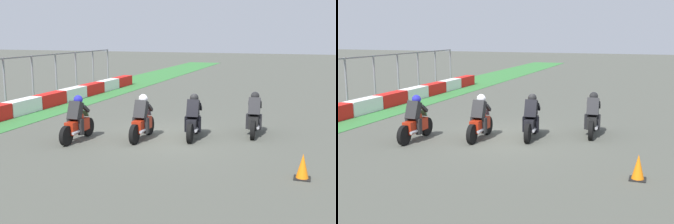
% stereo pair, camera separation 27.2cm
% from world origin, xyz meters
% --- Properties ---
extents(ground_plane, '(120.00, 120.00, 0.00)m').
position_xyz_m(ground_plane, '(0.00, 0.00, 0.00)').
color(ground_plane, '#4A4C44').
extents(rider_lane_a, '(2.04, 0.55, 1.51)m').
position_xyz_m(rider_lane_a, '(1.38, -2.71, 0.62)').
color(rider_lane_a, black).
rests_on(rider_lane_a, ground_plane).
extents(rider_lane_b, '(2.04, 0.57, 1.51)m').
position_xyz_m(rider_lane_b, '(0.26, -0.83, 0.62)').
color(rider_lane_b, black).
rests_on(rider_lane_b, ground_plane).
extents(rider_lane_c, '(2.04, 0.54, 1.51)m').
position_xyz_m(rider_lane_c, '(-0.44, 0.76, 0.62)').
color(rider_lane_c, black).
rests_on(rider_lane_c, ground_plane).
extents(rider_lane_d, '(2.04, 0.54, 1.51)m').
position_xyz_m(rider_lane_d, '(-1.33, 2.71, 0.62)').
color(rider_lane_d, black).
rests_on(rider_lane_d, ground_plane).
extents(traffic_cone, '(0.40, 0.40, 0.64)m').
position_xyz_m(traffic_cone, '(-2.87, -4.47, 0.30)').
color(traffic_cone, black).
rests_on(traffic_cone, ground_plane).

